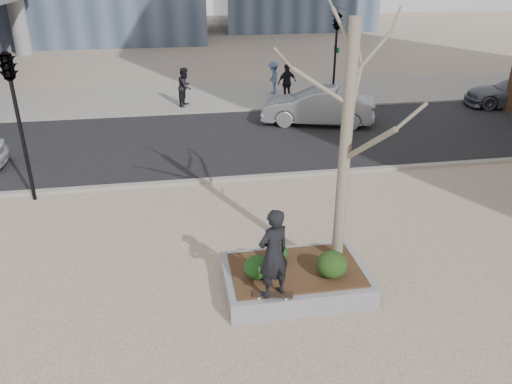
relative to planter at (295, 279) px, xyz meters
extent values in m
plane|color=tan|center=(-1.00, 0.00, -0.23)|extent=(120.00, 120.00, 0.00)
cube|color=black|center=(-1.00, 10.00, -0.21)|extent=(60.00, 8.00, 0.02)
cube|color=gray|center=(-1.00, 17.00, -0.21)|extent=(60.00, 6.00, 0.02)
cube|color=gray|center=(0.00, 0.00, 0.00)|extent=(3.00, 2.00, 0.45)
cube|color=#382314|center=(0.00, 0.00, 0.25)|extent=(2.70, 1.70, 0.04)
ellipsoid|color=#133611|center=(-0.85, -0.16, 0.50)|extent=(0.56, 0.56, 0.48)
ellipsoid|color=#183310|center=(-0.33, 0.37, 0.47)|extent=(0.49, 0.49, 0.41)
ellipsoid|color=#1A3811|center=(0.66, -0.38, 0.54)|extent=(0.65, 0.65, 0.55)
imported|color=black|center=(-0.66, -0.83, 1.21)|extent=(0.79, 0.67, 1.83)
imported|color=gray|center=(3.79, 11.40, 0.57)|extent=(4.97, 2.97, 1.55)
imported|color=black|center=(-1.62, 15.41, 0.71)|extent=(0.99, 1.09, 1.82)
imported|color=#475E81|center=(3.01, 17.00, 0.64)|extent=(0.65, 1.10, 1.69)
imported|color=black|center=(3.41, 15.55, 0.70)|extent=(1.14, 0.76, 1.81)
camera|label=1|loc=(-2.33, -8.58, 6.14)|focal=35.00mm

